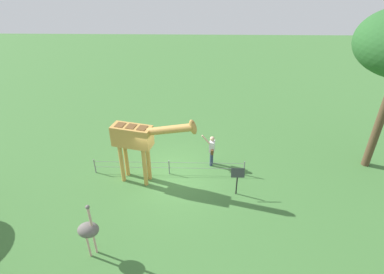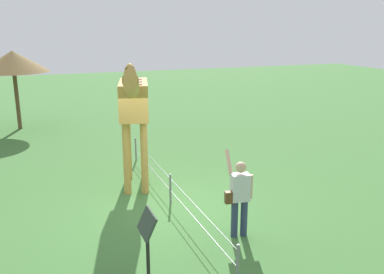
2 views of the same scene
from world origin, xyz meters
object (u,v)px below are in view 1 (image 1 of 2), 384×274
at_px(visitor, 212,149).
at_px(ostrich, 88,230).
at_px(giraffe, 139,139).
at_px(info_sign, 237,176).

height_order(visitor, ostrich, ostrich).
relative_size(giraffe, visitor, 2.17).
height_order(ostrich, info_sign, ostrich).
distance_m(visitor, ostrich, 6.85).
bearing_deg(giraffe, visitor, 22.95).
bearing_deg(ostrich, visitor, 52.03).
bearing_deg(giraffe, ostrich, -104.52).
relative_size(ostrich, info_sign, 1.70).
relative_size(giraffe, ostrich, 1.66).
bearing_deg(visitor, info_sign, -64.90).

